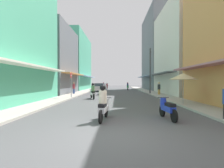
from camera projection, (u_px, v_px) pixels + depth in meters
The scene contains 19 objects.
ground_plane at pixel (116, 93), 25.07m from camera, with size 104.97×104.97×0.00m, color #4C4C4F.
sidewalk_left at pixel (81, 93), 25.21m from camera, with size 1.98×55.72×0.12m, color #ADA89E.
sidewalk_right at pixel (152, 93), 24.92m from camera, with size 1.98×55.72×0.12m, color #ADA89E.
building_left_mid at pixel (50, 61), 23.47m from camera, with size 7.05×9.16×9.37m.
building_left_far at pixel (72, 63), 35.56m from camera, with size 7.05×13.73×11.48m.
building_right_mid at pixel (186, 51), 22.47m from camera, with size 7.05×11.39×11.81m.
building_right_far at pixel (161, 52), 35.18m from camera, with size 7.05×13.29×16.01m.
motorbike_black at pixel (104, 86), 40.05m from camera, with size 0.70×1.76×1.58m.
motorbike_white at pixel (93, 92), 16.53m from camera, with size 0.76×1.74×1.58m.
motorbike_red at pixel (107, 87), 33.26m from camera, with size 0.55×1.81×1.58m.
motorbike_green at pixel (128, 87), 33.80m from camera, with size 0.55×1.81×1.58m.
motorbike_silver at pixel (104, 104), 7.36m from camera, with size 0.55×1.81×1.58m.
motorbike_blue at pixel (167, 108), 7.57m from camera, with size 0.55×1.81×0.96m.
parked_car at pixel (100, 87), 29.26m from camera, with size 2.14×4.25×1.45m.
pedestrian_far at pixel (159, 88), 20.68m from camera, with size 0.44×0.44×1.70m.
pedestrian_crossing at pixel (74, 88), 22.30m from camera, with size 0.34×0.34×1.65m.
vendor_umbrella at pixel (183, 76), 11.94m from camera, with size 1.98×1.98×2.31m.
utility_pole at pixel (150, 71), 22.87m from camera, with size 0.20×1.20×6.32m.
street_sign_no_entry at pixel (71, 82), 16.93m from camera, with size 0.07×0.60×2.65m.
Camera 1 is at (0.04, -5.20, 1.71)m, focal length 26.69 mm.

